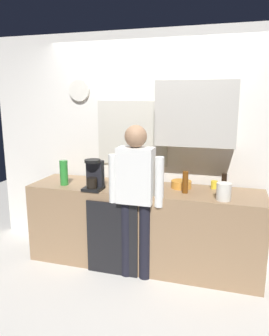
{
  "coord_description": "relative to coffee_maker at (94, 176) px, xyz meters",
  "views": [
    {
      "loc": [
        0.89,
        -3.0,
        1.86
      ],
      "look_at": [
        -0.09,
        0.25,
        1.12
      ],
      "focal_mm": 34.77,
      "sensor_mm": 36.0,
      "label": 1
    }
  ],
  "objects": [
    {
      "name": "bottle_green_wine",
      "position": [
        0.2,
        0.18,
        0.0
      ],
      "size": [
        0.07,
        0.07,
        0.3
      ],
      "primitive_type": "cylinder",
      "color": "#195923",
      "rests_on": "kitchen_counter"
    },
    {
      "name": "kitchen_counter",
      "position": [
        0.49,
        0.21,
        -0.59
      ],
      "size": [
        2.56,
        0.64,
        0.89
      ],
      "primitive_type": "cube",
      "color": "#937251",
      "rests_on": "ground_plane"
    },
    {
      "name": "potted_plant",
      "position": [
        0.56,
        0.25,
        -0.01
      ],
      "size": [
        0.15,
        0.15,
        0.23
      ],
      "color": "#9E5638",
      "rests_on": "kitchen_counter"
    },
    {
      "name": "storage_canister",
      "position": [
        1.34,
        0.01,
        -0.06
      ],
      "size": [
        0.14,
        0.14,
        0.17
      ],
      "primitive_type": "cylinder",
      "color": "silver",
      "rests_on": "kitchen_counter"
    },
    {
      "name": "cup_yellow_cup",
      "position": [
        1.23,
        0.4,
        -0.1
      ],
      "size": [
        0.07,
        0.07,
        0.08
      ],
      "primitive_type": "cylinder",
      "color": "yellow",
      "rests_on": "kitchen_counter"
    },
    {
      "name": "mixing_bowl",
      "position": [
        0.89,
        0.32,
        -0.11
      ],
      "size": [
        0.22,
        0.22,
        0.08
      ],
      "primitive_type": "cylinder",
      "color": "orange",
      "rests_on": "kitchen_counter"
    },
    {
      "name": "dish_soap",
      "position": [
        0.1,
        0.26,
        -0.07
      ],
      "size": [
        0.06,
        0.06,
        0.18
      ],
      "color": "blue",
      "rests_on": "kitchen_counter"
    },
    {
      "name": "bottle_amber_beer",
      "position": [
        0.95,
        0.14,
        -0.03
      ],
      "size": [
        0.06,
        0.06,
        0.23
      ],
      "primitive_type": "cylinder",
      "color": "brown",
      "rests_on": "kitchen_counter"
    },
    {
      "name": "back_wall_assembly",
      "position": [
        0.56,
        0.6,
        0.32
      ],
      "size": [
        4.16,
        0.42,
        2.6
      ],
      "color": "white",
      "rests_on": "ground_plane"
    },
    {
      "name": "bottle_dark_sauce",
      "position": [
        1.33,
        0.37,
        -0.06
      ],
      "size": [
        0.06,
        0.06,
        0.18
      ],
      "primitive_type": "cylinder",
      "color": "black",
      "rests_on": "kitchen_counter"
    },
    {
      "name": "ground_plane",
      "position": [
        0.49,
        -0.09,
        -1.04
      ],
      "size": [
        8.0,
        8.0,
        0.0
      ],
      "primitive_type": "plane",
      "color": "silver"
    },
    {
      "name": "person_at_sink",
      "position": [
        0.49,
        -0.09,
        -0.09
      ],
      "size": [
        0.57,
        0.22,
        1.6
      ],
      "rotation": [
        0.0,
        0.0,
        -0.03
      ],
      "color": "black",
      "rests_on": "ground_plane"
    },
    {
      "name": "bottle_clear_soda",
      "position": [
        -0.4,
        0.07,
        -0.01
      ],
      "size": [
        0.09,
        0.09,
        0.28
      ],
      "primitive_type": "cylinder",
      "color": "#2D8C33",
      "rests_on": "kitchen_counter"
    },
    {
      "name": "dishwasher_panel",
      "position": [
        0.24,
        -0.13,
        -0.64
      ],
      "size": [
        0.56,
        0.02,
        0.8
      ],
      "primitive_type": "cube",
      "color": "black",
      "rests_on": "ground_plane"
    },
    {
      "name": "coffee_maker",
      "position": [
        0.0,
        0.0,
        0.0
      ],
      "size": [
        0.2,
        0.2,
        0.33
      ],
      "color": "black",
      "rests_on": "kitchen_counter"
    }
  ]
}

